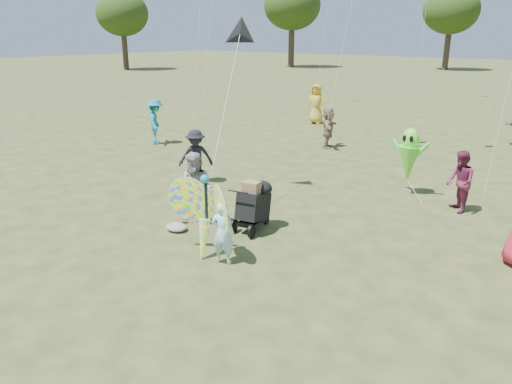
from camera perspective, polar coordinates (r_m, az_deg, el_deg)
ground at (r=8.84m, az=-5.19°, el=-9.40°), size 160.00×160.00×0.00m
child_girl at (r=9.01m, az=-3.82°, el=-4.69°), size 0.51×0.43×1.18m
adult_man at (r=10.70m, az=-6.87°, el=0.21°), size 0.92×0.79×1.63m
grey_bag at (r=10.75m, az=-9.08°, el=-3.98°), size 0.49×0.40×0.16m
crowd_b at (r=13.90m, az=-6.87°, el=4.03°), size 1.11×1.02×1.50m
crowd_d at (r=18.40m, az=8.27°, el=7.31°), size 0.93×1.43×1.47m
crowd_e at (r=12.46m, az=22.29°, el=1.08°), size 0.87×0.90×1.46m
crowd_g at (r=23.31m, az=6.90°, el=9.97°), size 0.98×0.74×1.80m
crowd_i at (r=19.16m, az=-11.39°, el=7.89°), size 1.22×1.21×1.68m
jogging_stroller at (r=10.49m, az=-0.15°, el=-1.20°), size 0.64×1.11×1.09m
butterfly_kite at (r=9.25m, az=-5.88°, el=-2.73°), size 1.74×0.75×1.78m
delta_kite_rig at (r=12.51m, az=-1.85°, el=17.49°), size 1.66×2.66×3.09m
alien_kite at (r=13.32m, az=17.06°, el=3.74°), size 1.12×0.69×1.74m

